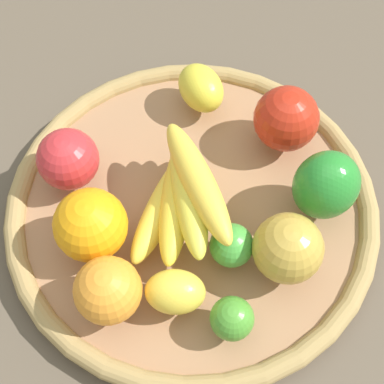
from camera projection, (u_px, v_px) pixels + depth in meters
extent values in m
plane|color=brown|center=(192.00, 214.00, 0.68)|extent=(2.40, 2.40, 0.00)
cylinder|color=#A17451|center=(192.00, 210.00, 0.67)|extent=(0.42, 0.42, 0.02)
torus|color=#A4854F|center=(192.00, 206.00, 0.66)|extent=(0.43, 0.43, 0.02)
ellipsoid|color=yellow|center=(165.00, 203.00, 0.63)|extent=(0.06, 0.16, 0.03)
ellipsoid|color=yellow|center=(177.00, 199.00, 0.62)|extent=(0.06, 0.16, 0.03)
ellipsoid|color=yellow|center=(187.00, 191.00, 0.61)|extent=(0.09, 0.16, 0.03)
ellipsoid|color=yellow|center=(198.00, 181.00, 0.59)|extent=(0.12, 0.15, 0.03)
sphere|color=red|center=(68.00, 160.00, 0.64)|extent=(0.09, 0.09, 0.07)
sphere|color=orange|center=(108.00, 290.00, 0.56)|extent=(0.09, 0.09, 0.07)
sphere|color=gold|center=(288.00, 248.00, 0.58)|extent=(0.08, 0.08, 0.07)
ellipsoid|color=#27862C|center=(326.00, 185.00, 0.61)|extent=(0.10, 0.10, 0.09)
sphere|color=red|center=(286.00, 119.00, 0.67)|extent=(0.10, 0.10, 0.08)
ellipsoid|color=yellow|center=(175.00, 292.00, 0.57)|extent=(0.07, 0.06, 0.05)
sphere|color=#47932D|center=(232.00, 318.00, 0.56)|extent=(0.05, 0.05, 0.04)
sphere|color=orange|center=(91.00, 225.00, 0.59)|extent=(0.09, 0.09, 0.08)
ellipsoid|color=yellow|center=(201.00, 88.00, 0.71)|extent=(0.08, 0.09, 0.05)
sphere|color=green|center=(232.00, 245.00, 0.60)|extent=(0.05, 0.05, 0.05)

